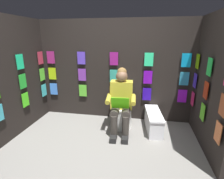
# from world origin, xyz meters

# --- Properties ---
(ground_plane) EXTENTS (30.00, 30.00, 0.00)m
(ground_plane) POSITION_xyz_m (0.00, 0.00, 0.00)
(ground_plane) COLOR gray
(display_wall_back) EXTENTS (3.26, 0.14, 2.07)m
(display_wall_back) POSITION_xyz_m (0.00, -1.65, 1.03)
(display_wall_back) COLOR black
(display_wall_back) RESTS_ON ground
(display_wall_left) EXTENTS (0.14, 1.61, 2.07)m
(display_wall_left) POSITION_xyz_m (-1.63, -0.80, 1.03)
(display_wall_left) COLOR black
(display_wall_left) RESTS_ON ground
(display_wall_right) EXTENTS (0.14, 1.61, 2.07)m
(display_wall_right) POSITION_xyz_m (1.63, -0.80, 1.03)
(display_wall_right) COLOR black
(display_wall_right) RESTS_ON ground
(toilet) EXTENTS (0.41, 0.56, 0.77)m
(toilet) POSITION_xyz_m (-0.22, -1.24, 0.33)
(toilet) COLOR white
(toilet) RESTS_ON ground
(person_reading) EXTENTS (0.54, 0.70, 1.19)m
(person_reading) POSITION_xyz_m (-0.23, -1.02, 0.60)
(person_reading) COLOR gold
(person_reading) RESTS_ON ground
(comic_longbox_near) EXTENTS (0.35, 0.83, 0.36)m
(comic_longbox_near) POSITION_xyz_m (-0.83, -1.19, 0.18)
(comic_longbox_near) COLOR silver
(comic_longbox_near) RESTS_ON ground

